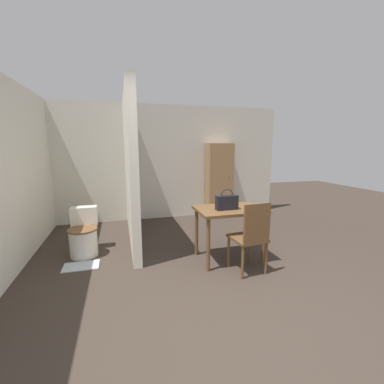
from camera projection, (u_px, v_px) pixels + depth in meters
The scene contains 10 objects.
ground_plane at pixel (234, 330), 2.30m from camera, with size 16.00×16.00×0.00m, color #382D26.
wall_back at pixel (162, 163), 5.73m from camera, with size 5.48×0.12×2.50m.
wall_left at pixel (8, 176), 3.26m from camera, with size 0.12×4.79×2.50m.
partition_wall at pixel (130, 168), 4.34m from camera, with size 0.12×2.38×2.50m.
dining_table at pixel (229, 216), 3.63m from camera, with size 0.93×0.65×0.76m.
wooden_chair at pixel (251, 235), 3.24m from camera, with size 0.45×0.45×0.95m.
toilet at pixel (84, 236), 3.86m from camera, with size 0.42×0.57×0.69m.
handbag at pixel (227, 202), 3.51m from camera, with size 0.30×0.11×0.29m.
wooden_cabinet at pixel (219, 180), 5.91m from camera, with size 0.58×0.36×1.67m.
bath_mat at pixel (81, 266), 3.50m from camera, with size 0.47×0.29×0.01m.
Camera 1 is at (-0.92, -1.86, 1.63)m, focal length 24.00 mm.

